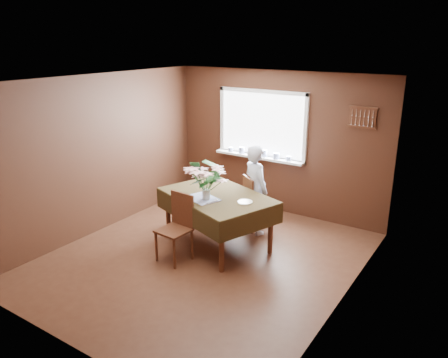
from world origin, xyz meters
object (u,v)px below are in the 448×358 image
Objects in this scene: chair_far at (254,201)px; seated_woman at (256,190)px; chair_near at (178,224)px; dining_table at (217,201)px; flower_bouquet at (206,178)px.

seated_woman is at bearing 174.60° from chair_far.
chair_near reaches higher than chair_far.
seated_woman is at bearing 90.00° from dining_table.
dining_table is 0.76m from seated_woman.
dining_table is at bearing 98.62° from seated_woman.
flower_bouquet reaches higher than chair_far.
dining_table is 3.36× the size of flower_bouquet.
chair_near is at bearing 99.59° from seated_woman.
seated_woman reaches higher than flower_bouquet.
flower_bouquet reaches higher than dining_table.
chair_near is at bearing -112.93° from flower_bouquet.
flower_bouquet is (-0.29, -0.95, 0.40)m from seated_woman.
chair_near is 1.67× the size of flower_bouquet.
dining_table is at bearing 82.88° from flower_bouquet.
flower_bouquet reaches higher than chair_near.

